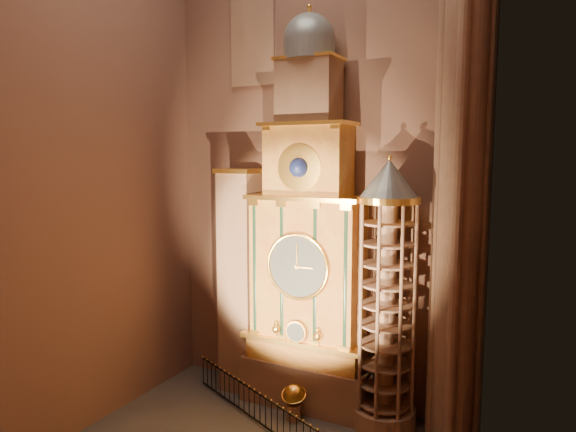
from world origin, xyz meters
The scene contains 10 objects.
wall_back centered at (0.00, 6.00, 11.00)m, with size 22.00×22.00×0.00m, color brown.
wall_left centered at (-7.00, 0.00, 11.00)m, with size 22.00×22.00×0.00m, color brown.
wall_right centered at (7.00, 0.00, 11.00)m, with size 22.00×22.00×0.00m, color brown.
astronomical_clock centered at (0.00, 4.96, 6.68)m, with size 5.60×2.41×16.70m.
portrait_tower centered at (-3.40, 4.98, 5.15)m, with size 1.80×1.60×10.20m.
stair_turret centered at (3.50, 4.70, 5.27)m, with size 2.50×2.50×10.80m.
gothic_pier centered at (6.10, 5.00, 11.00)m, with size 2.04×2.04×22.00m.
stained_glass_window centered at (-3.20, 5.92, 16.50)m, with size 2.20×0.14×5.20m.
celestial_globe centered at (0.07, 3.49, 0.90)m, with size 1.17×1.12×1.50m.
iron_railing centered at (-0.56, 2.27, 0.69)m, with size 9.18×4.30×1.27m.
Camera 1 is at (8.93, -14.38, 10.79)m, focal length 32.00 mm.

